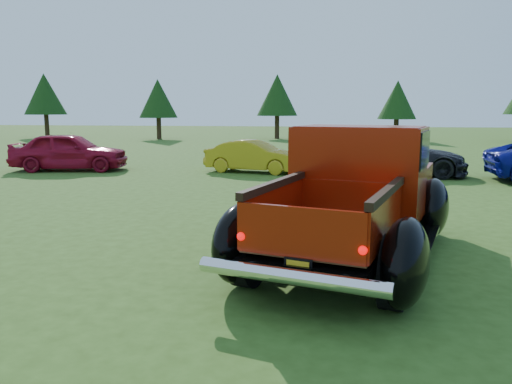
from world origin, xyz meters
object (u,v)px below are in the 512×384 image
show_car_yellow (254,156)px  tree_mid_right (397,100)px  pickup_truck (358,193)px  show_car_grey (394,155)px  tree_west (158,99)px  tree_far_west (45,94)px  show_car_red (70,151)px  tree_mid_left (277,95)px

show_car_yellow → tree_mid_right: bearing=-8.6°
pickup_truck → show_car_grey: (1.74, 9.95, -0.26)m
tree_west → tree_mid_right: size_ratio=1.05×
tree_far_west → show_car_yellow: (20.50, -20.33, -2.93)m
tree_far_west → show_car_red: size_ratio=1.22×
pickup_truck → tree_mid_right: bearing=97.6°
tree_far_west → tree_west: 10.06m
tree_far_west → show_car_red: (13.50, -20.81, -2.80)m
tree_far_west → tree_west: bearing=-5.7°
tree_far_west → show_car_grey: tree_far_west is taller
tree_west → tree_mid_left: size_ratio=0.92×
tree_far_west → show_car_grey: bearing=-38.6°
tree_mid_right → pickup_truck: tree_mid_right is taller
tree_far_west → show_car_yellow: 29.02m
tree_far_west → pickup_truck: 38.62m
tree_mid_left → show_car_red: bearing=-104.2°
tree_west → pickup_truck: 32.48m
show_car_red → show_car_grey: (12.00, 0.43, -0.02)m
tree_far_west → tree_mid_right: size_ratio=1.18×
tree_mid_left → show_car_red: (-5.50, -21.81, -2.66)m
tree_mid_left → show_car_grey: tree_mid_left is taller
show_car_grey → show_car_red: bearing=97.0°
tree_west → show_car_red: tree_west is taller
tree_mid_left → show_car_grey: bearing=-73.1°
tree_west → show_car_yellow: tree_west is taller
show_car_yellow → show_car_grey: bearing=-78.9°
tree_mid_right → pickup_truck: (-4.24, -30.34, -2.01)m
show_car_red → pickup_truck: bearing=-142.6°
tree_far_west → show_car_red: tree_far_west is taller
tree_mid_right → tree_far_west: bearing=180.0°
pickup_truck → show_car_red: (-10.26, 9.52, -0.24)m
pickup_truck → show_car_grey: size_ratio=1.19×
show_car_yellow → pickup_truck: bearing=-150.3°
tree_west → tree_far_west: bearing=174.3°
pickup_truck → show_car_yellow: (-3.26, 10.01, -0.38)m
tree_west → show_car_yellow: (10.50, -19.33, -2.52)m
tree_west → show_car_grey: size_ratio=0.94×
tree_mid_left → pickup_truck: bearing=-81.4°
tree_west → show_car_yellow: size_ratio=1.29×
tree_far_west → tree_mid_left: 19.03m
tree_far_west → tree_mid_right: 28.01m
tree_west → tree_mid_right: (18.00, 1.00, -0.14)m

